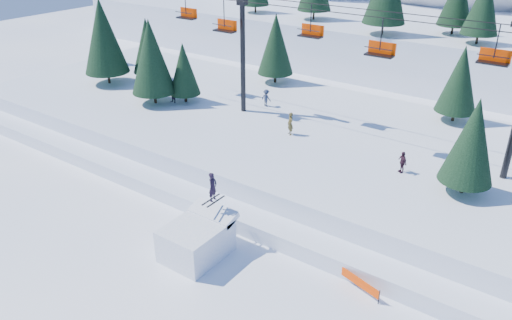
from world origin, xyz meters
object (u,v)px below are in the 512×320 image
Objects in this scene: jump_kicker at (198,238)px; banner_near at (359,282)px; banner_far at (437,288)px; chairlift at (358,53)px.

banner_near is at bearing 15.96° from jump_kicker.
banner_near is at bearing -150.64° from banner_far.
banner_near is 0.96× the size of banner_far.
banner_far is (12.92, 4.70, -0.64)m from jump_kicker.
jump_kicker is 9.69m from banner_near.
jump_kicker is 1.74× the size of banner_far.
banner_near is 4.16m from banner_far.
banner_near and banner_far have the same top height.
jump_kicker is 1.81× the size of banner_near.
chairlift reaches higher than jump_kicker.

